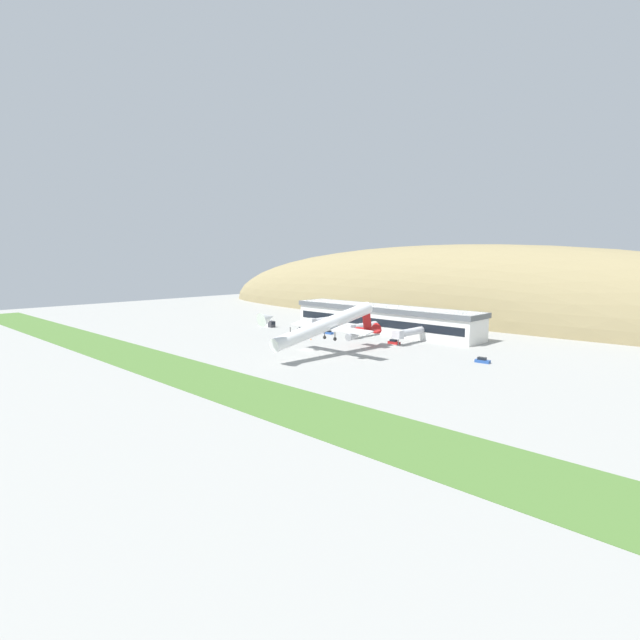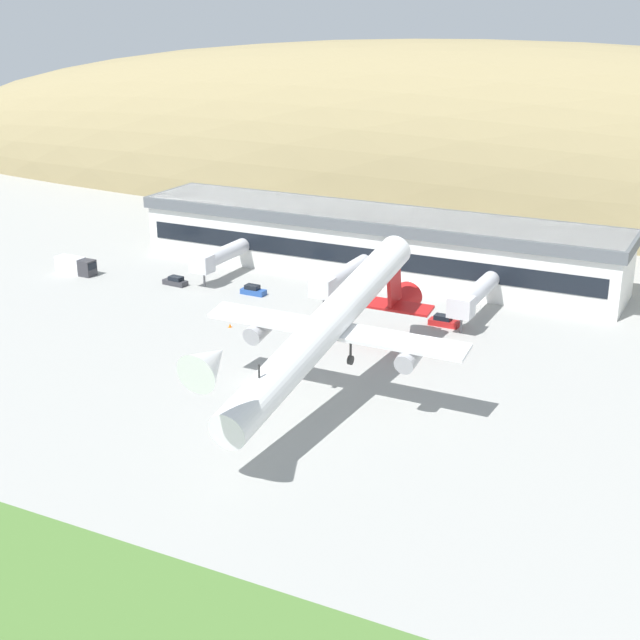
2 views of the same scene
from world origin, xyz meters
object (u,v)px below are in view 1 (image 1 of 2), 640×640
(terminal_building, at_px, (384,317))
(traffic_cone_0, at_px, (311,339))
(service_car_1, at_px, (329,332))
(jetway_1, at_px, (360,327))
(service_car_2, at_px, (482,361))
(service_car_3, at_px, (394,342))
(cargo_airplane, at_px, (328,325))
(jetway_2, at_px, (407,333))
(jetway_0, at_px, (320,321))
(service_car_0, at_px, (302,329))
(fuel_truck, at_px, (268,323))

(terminal_building, relative_size, traffic_cone_0, 146.34)
(terminal_building, xyz_separation_m, service_car_1, (-12.43, -19.61, -5.44))
(jetway_1, height_order, service_car_2, jetway_1)
(service_car_3, bearing_deg, traffic_cone_0, -152.07)
(cargo_airplane, xyz_separation_m, traffic_cone_0, (-23.75, 16.04, -9.08))
(cargo_airplane, bearing_deg, service_car_2, 29.68)
(jetway_1, xyz_separation_m, service_car_2, (55.23, -10.63, -3.33))
(jetway_2, bearing_deg, terminal_building, 144.71)
(jetway_0, xyz_separation_m, service_car_0, (-4.69, -5.97, -3.37))
(service_car_0, xyz_separation_m, service_car_2, (83.17, -6.06, 0.04))
(service_car_2, bearing_deg, service_car_3, 168.76)
(jetway_2, xyz_separation_m, traffic_cone_0, (-30.38, -18.12, -3.71))
(service_car_2, distance_m, fuel_truck, 102.33)
(terminal_building, distance_m, service_car_2, 63.12)
(cargo_airplane, xyz_separation_m, service_car_1, (-28.58, 30.67, -8.72))
(fuel_truck, height_order, traffic_cone_0, fuel_truck)
(service_car_1, bearing_deg, service_car_2, -6.23)
(jetway_2, xyz_separation_m, service_car_0, (-49.23, -4.97, -3.37))
(jetway_1, distance_m, service_car_1, 14.64)
(cargo_airplane, bearing_deg, traffic_cone_0, 145.97)
(jetway_2, bearing_deg, service_car_2, -18.01)
(service_car_2, distance_m, traffic_cone_0, 64.71)
(jetway_2, distance_m, service_car_2, 35.84)
(service_car_2, bearing_deg, cargo_airplane, -150.32)
(jetway_0, relative_size, service_car_2, 3.27)
(terminal_building, xyz_separation_m, traffic_cone_0, (-7.60, -34.25, -5.80))
(cargo_airplane, bearing_deg, jetway_1, 113.48)
(service_car_3, bearing_deg, fuel_truck, -176.84)
(fuel_truck, bearing_deg, service_car_3, 3.16)
(service_car_2, relative_size, traffic_cone_0, 7.59)
(service_car_3, bearing_deg, service_car_0, -178.38)
(terminal_building, xyz_separation_m, cargo_airplane, (16.15, -50.28, 3.28))
(jetway_0, bearing_deg, service_car_0, -128.14)
(fuel_truck, bearing_deg, service_car_0, 6.87)
(jetway_0, bearing_deg, service_car_3, -6.43)
(service_car_1, distance_m, service_car_2, 69.56)
(service_car_3, bearing_deg, service_car_2, -11.24)
(jetway_0, xyz_separation_m, service_car_1, (9.34, -4.49, -3.35))
(service_car_0, distance_m, service_car_1, 14.10)
(terminal_building, distance_m, traffic_cone_0, 35.56)
(terminal_building, bearing_deg, service_car_0, -141.43)
(jetway_1, height_order, traffic_cone_0, jetway_1)
(service_car_0, bearing_deg, jetway_0, 51.86)
(service_car_0, relative_size, traffic_cone_0, 7.40)
(jetway_1, relative_size, traffic_cone_0, 29.39)
(jetway_0, xyz_separation_m, cargo_airplane, (37.91, -35.16, 5.37))
(cargo_airplane, xyz_separation_m, service_car_3, (3.51, 30.49, -8.71))
(jetway_1, bearing_deg, jetway_0, 176.56)
(cargo_airplane, relative_size, service_car_1, 12.77)
(cargo_airplane, distance_m, service_car_2, 47.50)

